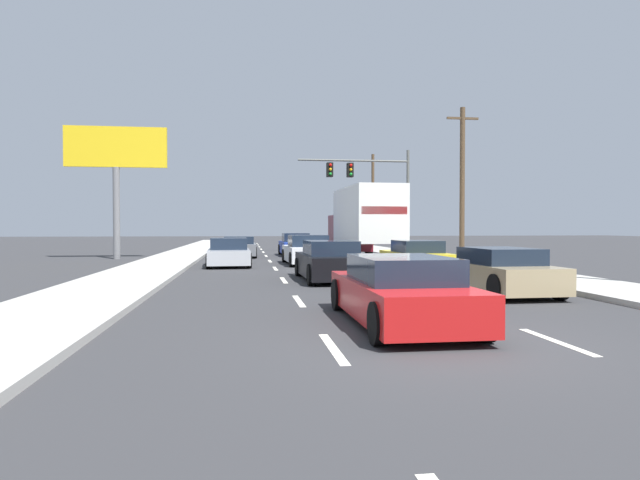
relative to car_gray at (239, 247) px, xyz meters
name	(u,v)px	position (x,y,z in m)	size (l,w,h in m)	color
ground_plane	(294,255)	(3.27, 1.31, -0.56)	(140.00, 140.00, 0.00)	#333335
sidewalk_right	(427,258)	(9.90, -3.69, -0.49)	(2.77, 80.00, 0.14)	#B2AFA8
sidewalk_left	(170,260)	(-3.37, -3.69, -0.49)	(2.77, 80.00, 0.14)	#B2AFA8
lane_markings	(299,258)	(3.27, -1.58, -0.55)	(3.54, 57.00, 0.01)	silver
car_gray	(239,247)	(0.00, 0.00, 0.00)	(1.95, 4.24, 1.19)	slate
car_silver	(229,253)	(-0.38, -7.31, 0.00)	(1.97, 4.09, 1.24)	#B7BABF
car_blue	(295,246)	(3.34, 1.14, 0.04)	(1.87, 4.23, 1.35)	#1E389E
car_white	(307,251)	(3.17, -6.62, 0.05)	(2.09, 4.32, 1.36)	white
car_black	(329,262)	(3.03, -14.23, 0.04)	(1.89, 4.37, 1.28)	black
car_red	(400,292)	(3.06, -22.29, 0.01)	(1.84, 4.54, 1.21)	red
box_truck	(364,220)	(6.53, -3.41, 1.56)	(2.68, 8.70, 3.73)	white
car_yellow	(416,258)	(6.80, -11.55, 0.00)	(1.87, 4.40, 1.21)	yellow
car_tan	(496,271)	(6.87, -18.12, 0.00)	(1.87, 4.47, 1.18)	tan
traffic_signal_mast	(364,178)	(8.36, 4.96, 4.49)	(7.72, 0.69, 7.02)	#595B56
utility_pole_mid	(462,180)	(12.26, -2.69, 3.74)	(1.80, 0.28, 8.32)	brown
utility_pole_far	(373,198)	(12.49, 19.71, 3.92)	(1.80, 0.28, 8.69)	brown
roadside_billboard	(116,161)	(-6.49, -1.13, 4.68)	(5.32, 0.36, 7.09)	slate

